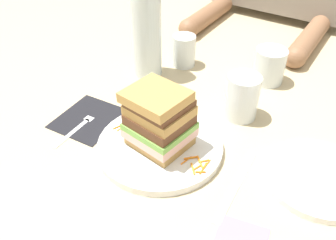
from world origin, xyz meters
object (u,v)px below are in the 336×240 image
at_px(main_plate, 160,146).
at_px(napkin_dark, 88,119).
at_px(water_bottle, 146,23).
at_px(empty_tumbler_0, 184,51).
at_px(sandwich, 159,119).
at_px(side_plate, 319,178).
at_px(fork, 81,124).
at_px(juice_glass, 242,99).
at_px(empty_tumbler_1, 269,66).
at_px(knife, 235,186).

distance_m(main_plate, napkin_dark, 0.19).
distance_m(water_bottle, empty_tumbler_0, 0.15).
height_order(sandwich, napkin_dark, sandwich).
relative_size(empty_tumbler_0, side_plate, 0.43).
height_order(fork, side_plate, side_plate).
distance_m(main_plate, side_plate, 0.31).
height_order(juice_glass, empty_tumbler_1, juice_glass).
distance_m(knife, water_bottle, 0.46).
bearing_deg(knife, main_plate, 176.81).
bearing_deg(sandwich, main_plate, 36.69).
height_order(knife, empty_tumbler_0, empty_tumbler_0).
xyz_separation_m(water_bottle, empty_tumbler_0, (0.06, 0.09, -0.10)).
bearing_deg(napkin_dark, side_plate, 11.25).
relative_size(water_bottle, empty_tumbler_0, 3.65).
height_order(napkin_dark, empty_tumbler_0, empty_tumbler_0).
relative_size(fork, juice_glass, 1.61).
height_order(sandwich, juice_glass, sandwich).
relative_size(main_plate, juice_glass, 2.47).
relative_size(napkin_dark, side_plate, 0.71).
distance_m(sandwich, juice_glass, 0.22).
bearing_deg(empty_tumbler_1, sandwich, -103.56).
height_order(water_bottle, empty_tumbler_1, water_bottle).
bearing_deg(knife, side_plate, 38.47).
height_order(napkin_dark, knife, same).
distance_m(knife, side_plate, 0.16).
bearing_deg(fork, juice_glass, 38.61).
relative_size(main_plate, fork, 1.54).
relative_size(main_plate, side_plate, 1.26).
bearing_deg(side_plate, fork, -166.22).
xyz_separation_m(water_bottle, empty_tumbler_1, (0.29, 0.14, -0.10)).
bearing_deg(napkin_dark, sandwich, 2.38).
relative_size(napkin_dark, empty_tumbler_0, 1.67).
relative_size(fork, water_bottle, 0.53).
distance_m(fork, knife, 0.36).
bearing_deg(napkin_dark, fork, -87.22).
height_order(main_plate, water_bottle, water_bottle).
distance_m(main_plate, empty_tumbler_1, 0.38).
xyz_separation_m(knife, juice_glass, (-0.08, 0.20, 0.04)).
bearing_deg(knife, sandwich, 176.97).
relative_size(main_plate, empty_tumbler_1, 2.87).
bearing_deg(knife, fork, -176.68).
bearing_deg(sandwich, napkin_dark, -177.62).
height_order(main_plate, sandwich, sandwich).
distance_m(sandwich, empty_tumbler_1, 0.38).
xyz_separation_m(sandwich, empty_tumbler_0, (-0.14, 0.33, -0.03)).
distance_m(juice_glass, empty_tumbler_0, 0.26).
bearing_deg(empty_tumbler_0, side_plate, -28.58).
distance_m(main_plate, knife, 0.17).
relative_size(juice_glass, empty_tumbler_0, 1.20).
xyz_separation_m(main_plate, knife, (0.17, -0.01, -0.01)).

